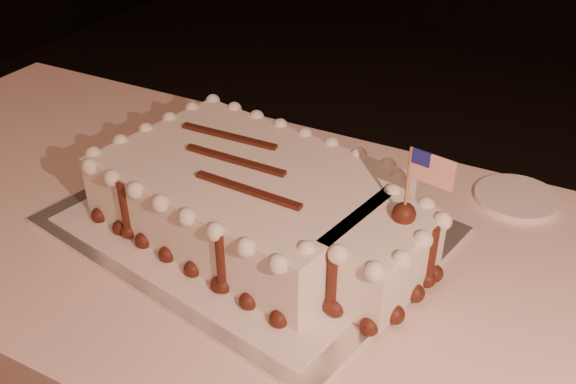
% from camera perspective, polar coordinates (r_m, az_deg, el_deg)
% --- Properties ---
extents(cake_board, '(0.70, 0.58, 0.01)m').
position_cam_1_polar(cake_board, '(1.12, -3.63, -2.91)').
color(cake_board, white).
rests_on(cake_board, banquet_table).
extents(doily, '(0.63, 0.52, 0.00)m').
position_cam_1_polar(doily, '(1.12, -3.63, -2.70)').
color(doily, white).
rests_on(doily, cake_board).
extents(sheet_cake, '(0.61, 0.42, 0.23)m').
position_cam_1_polar(sheet_cake, '(1.06, -2.41, -0.85)').
color(sheet_cake, white).
rests_on(sheet_cake, doily).
extents(side_plate, '(0.15, 0.15, 0.01)m').
position_cam_1_polar(side_plate, '(1.26, 19.66, -0.49)').
color(side_plate, white).
rests_on(side_plate, banquet_table).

